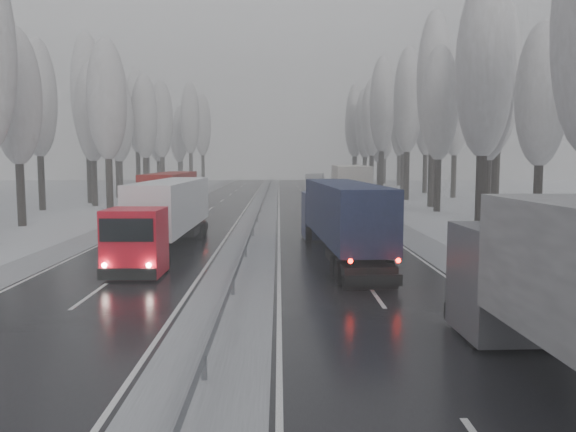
{
  "coord_description": "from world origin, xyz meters",
  "views": [
    {
      "loc": [
        1.7,
        -8.3,
        5.0
      ],
      "look_at": [
        2.15,
        19.51,
        2.2
      ],
      "focal_mm": 35.0,
      "sensor_mm": 36.0,
      "label": 1
    }
  ],
  "objects_px": {
    "truck_blue_box": "(340,214)",
    "truck_red_white": "(168,211)",
    "truck_red_red": "(168,195)",
    "truck_cream_box": "(349,185)",
    "box_truck_distant": "(315,183)"
  },
  "relations": [
    {
      "from": "truck_blue_box",
      "to": "truck_red_white",
      "type": "distance_m",
      "value": 9.34
    },
    {
      "from": "truck_red_red",
      "to": "truck_cream_box",
      "type": "bearing_deg",
      "value": 29.27
    },
    {
      "from": "box_truck_distant",
      "to": "truck_red_red",
      "type": "relative_size",
      "value": 0.53
    },
    {
      "from": "box_truck_distant",
      "to": "truck_red_red",
      "type": "xyz_separation_m",
      "value": [
        -14.05,
        -41.02,
        0.8
      ]
    },
    {
      "from": "truck_red_white",
      "to": "truck_red_red",
      "type": "distance_m",
      "value": 13.45
    },
    {
      "from": "truck_cream_box",
      "to": "truck_red_white",
      "type": "relative_size",
      "value": 1.17
    },
    {
      "from": "box_truck_distant",
      "to": "truck_cream_box",
      "type": "bearing_deg",
      "value": -81.14
    },
    {
      "from": "truck_cream_box",
      "to": "box_truck_distant",
      "type": "relative_size",
      "value": 2.14
    },
    {
      "from": "truck_blue_box",
      "to": "truck_red_red",
      "type": "distance_m",
      "value": 19.27
    },
    {
      "from": "truck_blue_box",
      "to": "truck_cream_box",
      "type": "distance_m",
      "value": 24.25
    },
    {
      "from": "truck_blue_box",
      "to": "truck_cream_box",
      "type": "height_order",
      "value": "truck_cream_box"
    },
    {
      "from": "truck_cream_box",
      "to": "truck_red_white",
      "type": "height_order",
      "value": "truck_cream_box"
    },
    {
      "from": "truck_cream_box",
      "to": "truck_blue_box",
      "type": "bearing_deg",
      "value": -94.67
    },
    {
      "from": "truck_red_red",
      "to": "truck_blue_box",
      "type": "bearing_deg",
      "value": -53.44
    },
    {
      "from": "truck_red_white",
      "to": "truck_red_red",
      "type": "bearing_deg",
      "value": 101.71
    }
  ]
}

